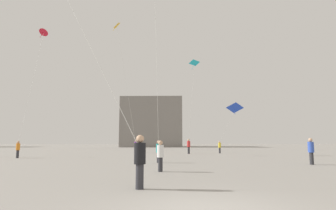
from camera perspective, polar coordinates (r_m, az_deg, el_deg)
name	(u,v)px	position (r m, az deg, el deg)	size (l,w,h in m)	color
ground_plane	(204,210)	(6.90, 7.31, -20.48)	(300.00, 300.00, 0.00)	gray
person_in_purple	(136,146)	(38.61, -6.60, -8.24)	(0.38, 0.38, 1.72)	#2D2D33
person_in_blue	(311,150)	(21.51, 27.07, -8.14)	(0.39, 0.39, 1.78)	#2D2D33
person_in_white	(160,154)	(14.84, -1.56, -10.03)	(0.35, 0.35, 1.61)	#2D2D33
person_in_teal	(158,150)	(20.89, -1.95, -9.23)	(0.35, 0.35, 1.62)	#2D2D33
person_in_black	(140,159)	(9.58, -5.74, -10.88)	(0.39, 0.39, 1.78)	#2D2D33
person_in_orange	(18,149)	(30.15, -28.21, -7.81)	(0.35, 0.35, 1.60)	#2D2D33
person_in_red	(189,146)	(35.54, 4.22, -8.23)	(0.40, 0.40, 1.85)	#2D2D33
person_in_yellow	(220,146)	(37.60, 10.46, -8.29)	(0.35, 0.35, 1.60)	#2D2D33
kite_crimson_diamond	(44,33)	(38.73, -23.98, 13.24)	(1.53, 7.16, 14.02)	red
kite_cobalt_delta	(235,108)	(32.93, 13.39, -0.64)	(1.55, 5.60, 4.49)	blue
kite_cyan_delta	(194,65)	(33.47, 5.34, 8.04)	(1.15, 3.93, 9.68)	#1EB2C6
kite_amber_delta	(117,30)	(34.02, -10.30, 14.79)	(2.43, 8.18, 13.76)	yellow
building_centre_hall	(153,123)	(80.73, -3.04, -3.75)	(17.55, 18.27, 13.25)	gray
handbag_beside_flyer	(138,152)	(38.71, -6.08, -9.46)	(0.32, 0.14, 0.24)	black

